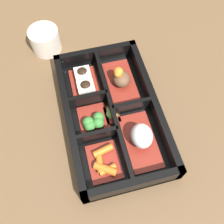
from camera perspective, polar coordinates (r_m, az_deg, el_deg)
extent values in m
plane|color=brown|center=(0.59, 0.00, -1.16)|extent=(3.00, 3.00, 0.00)
cube|color=black|center=(0.58, 0.00, -0.94)|extent=(0.33, 0.20, 0.01)
cube|color=black|center=(0.56, -9.15, -2.09)|extent=(0.33, 0.01, 0.05)
cube|color=black|center=(0.58, 8.81, 1.93)|extent=(0.33, 0.01, 0.05)
cube|color=black|center=(0.66, -3.56, 12.00)|extent=(0.01, 0.20, 0.05)
cube|color=black|center=(0.51, 4.62, -15.52)|extent=(0.01, 0.20, 0.05)
cube|color=black|center=(0.57, -0.01, -0.04)|extent=(0.31, 0.01, 0.05)
cube|color=black|center=(0.58, -5.07, 2.45)|extent=(0.01, 0.09, 0.05)
cube|color=black|center=(0.54, -3.11, -5.42)|extent=(0.01, 0.09, 0.05)
cube|color=black|center=(0.57, 4.14, 0.89)|extent=(0.01, 0.09, 0.05)
cube|color=maroon|center=(0.62, 2.00, 6.26)|extent=(0.13, 0.06, 0.01)
ellipsoid|color=brown|center=(0.61, 2.06, 7.23)|extent=(0.04, 0.04, 0.03)
sphere|color=orange|center=(0.59, 1.26, 8.21)|extent=(0.02, 0.02, 0.02)
sphere|color=orange|center=(0.59, 1.41, 8.72)|extent=(0.02, 0.02, 0.02)
cube|color=maroon|center=(0.55, 6.18, -6.38)|extent=(0.13, 0.06, 0.01)
ellipsoid|color=silver|center=(0.53, 6.47, -5.21)|extent=(0.05, 0.04, 0.05)
cube|color=maroon|center=(0.62, -5.95, 6.16)|extent=(0.09, 0.06, 0.01)
cube|color=beige|center=(0.62, -6.41, 8.16)|extent=(0.04, 0.04, 0.02)
ellipsoid|color=black|center=(0.61, -6.53, 8.88)|extent=(0.02, 0.02, 0.01)
cube|color=beige|center=(0.60, -5.68, 5.30)|extent=(0.04, 0.04, 0.02)
ellipsoid|color=black|center=(0.59, -5.79, 6.00)|extent=(0.02, 0.02, 0.01)
cube|color=maroon|center=(0.57, -3.96, -1.85)|extent=(0.07, 0.06, 0.01)
sphere|color=#387A33|center=(0.56, -2.95, -1.18)|extent=(0.02, 0.02, 0.02)
sphere|color=#387A33|center=(0.55, -2.97, -2.38)|extent=(0.02, 0.02, 0.02)
sphere|color=#387A33|center=(0.55, -4.88, -3.05)|extent=(0.02, 0.02, 0.02)
sphere|color=#387A33|center=(0.55, -5.19, -2.26)|extent=(0.03, 0.03, 0.03)
cube|color=maroon|center=(0.53, -1.70, -10.80)|extent=(0.08, 0.06, 0.01)
cylinder|color=#D1661E|center=(0.53, -2.75, -10.87)|extent=(0.04, 0.02, 0.01)
cylinder|color=#D1661E|center=(0.52, -1.44, -12.28)|extent=(0.04, 0.05, 0.02)
cylinder|color=#D1661E|center=(0.52, -0.98, -12.41)|extent=(0.02, 0.04, 0.01)
cylinder|color=#D1661E|center=(0.53, -2.00, -8.41)|extent=(0.02, 0.04, 0.01)
cube|color=maroon|center=(0.58, -0.12, -0.19)|extent=(0.04, 0.03, 0.01)
cylinder|color=#75A84C|center=(0.57, 0.49, -0.58)|extent=(0.02, 0.02, 0.01)
cylinder|color=#75A84C|center=(0.57, -0.49, -0.09)|extent=(0.03, 0.03, 0.00)
cylinder|color=#75A84C|center=(0.58, -0.30, 0.53)|extent=(0.02, 0.02, 0.00)
cylinder|color=beige|center=(0.70, -14.35, 14.92)|extent=(0.07, 0.07, 0.06)
cylinder|color=#597A38|center=(0.68, -14.85, 16.40)|extent=(0.06, 0.06, 0.01)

